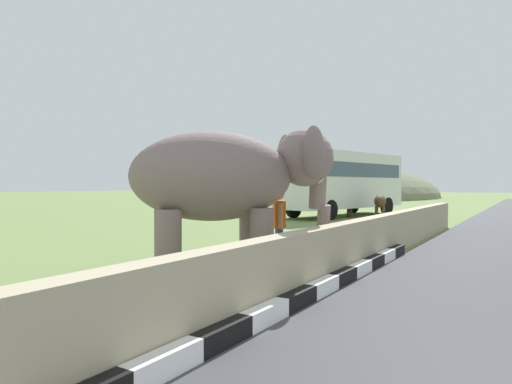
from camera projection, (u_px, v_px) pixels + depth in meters
striped_curb at (196, 349)px, 4.42m from camera, size 16.20×0.20×0.24m
barrier_parapet at (282, 269)px, 6.57m from camera, size 28.00×0.36×1.00m
elephant at (231, 179)px, 8.62m from camera, size 3.86×3.80×2.86m
person_handler at (279, 223)px, 9.60m from camera, size 0.56×0.43×1.66m
bus_white at (343, 179)px, 25.03m from camera, size 9.40×4.40×3.50m
cow_near at (341, 201)px, 23.96m from camera, size 1.61×1.66×1.23m
cow_mid at (380, 202)px, 23.15m from camera, size 1.93×0.92×1.23m
hill_east at (305, 197)px, 64.71m from camera, size 45.22×36.18×10.64m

